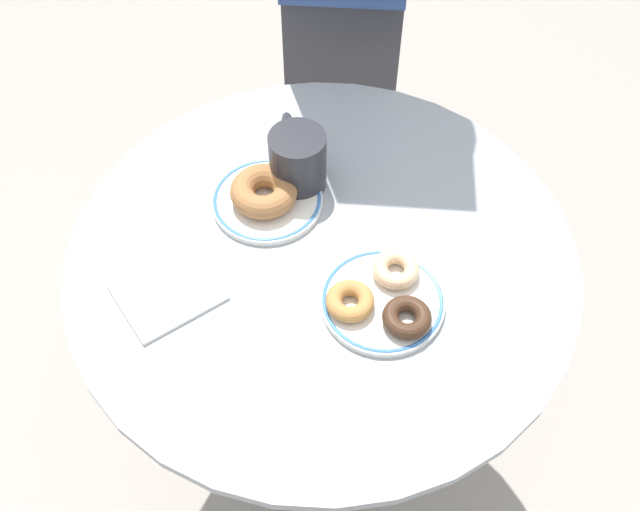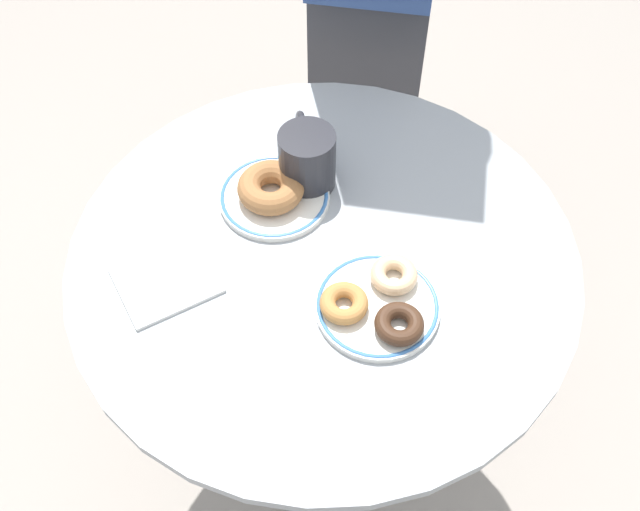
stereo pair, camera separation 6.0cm
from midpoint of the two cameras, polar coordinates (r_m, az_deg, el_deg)
name	(u,v)px [view 2 (the right image)]	position (r m, az deg, el deg)	size (l,w,h in m)	color
ground_plane	(322,440)	(1.72, 1.20, -14.40)	(7.00, 7.00, 0.02)	#9E9389
cafe_table	(323,318)	(1.24, 1.61, -5.03)	(0.77, 0.77, 0.72)	#999EA3
plate_left	(274,197)	(1.14, -2.12, 4.61)	(0.18, 0.18, 0.01)	white
plate_right	(377,306)	(1.03, 6.22, -4.03)	(0.18, 0.18, 0.01)	white
donut_cinnamon	(271,188)	(1.12, -2.38, 5.32)	(0.10, 0.10, 0.04)	#A36B3D
donut_chocolate	(399,324)	(0.99, 7.98, -5.44)	(0.07, 0.07, 0.02)	#422819
donut_glazed	(394,275)	(1.04, 7.49, -1.58)	(0.07, 0.07, 0.02)	#E0B789
donut_old_fashioned	(344,303)	(1.00, 3.61, -3.84)	(0.07, 0.07, 0.02)	#BC7F42
paper_napkin	(166,280)	(1.07, -10.46, -1.99)	(0.12, 0.14, 0.01)	white
coffee_mug	(307,158)	(1.14, 0.46, 7.65)	(0.13, 0.09, 0.10)	#28282D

